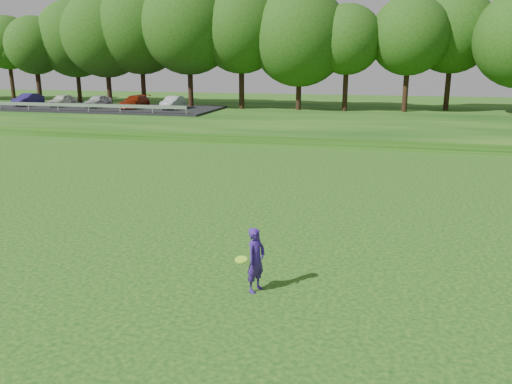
# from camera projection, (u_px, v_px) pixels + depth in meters

# --- Properties ---
(ground) EXTENTS (140.00, 140.00, 0.00)m
(ground) POSITION_uv_depth(u_px,v_px,m) (242.00, 267.00, 12.97)
(ground) COLOR #0B3B0C
(ground) RESTS_ON ground
(berm) EXTENTS (130.00, 30.00, 0.60)m
(berm) POSITION_uv_depth(u_px,v_px,m) (344.00, 117.00, 44.79)
(berm) COLOR #0B3B0C
(berm) RESTS_ON ground
(walking_path) EXTENTS (130.00, 1.60, 0.04)m
(walking_path) POSITION_uv_depth(u_px,v_px,m) (326.00, 145.00, 31.72)
(walking_path) COLOR gray
(walking_path) RESTS_ON ground
(treeline) EXTENTS (104.00, 7.00, 15.00)m
(treeline) POSITION_uv_depth(u_px,v_px,m) (351.00, 29.00, 46.55)
(treeline) COLOR #19400E
(treeline) RESTS_ON berm
(parking_lot) EXTENTS (24.00, 9.00, 1.38)m
(parking_lot) POSITION_uv_depth(u_px,v_px,m) (98.00, 105.00, 49.08)
(parking_lot) COLOR black
(parking_lot) RESTS_ON berm
(woman) EXTENTS (0.73, 0.66, 1.54)m
(woman) POSITION_uv_depth(u_px,v_px,m) (256.00, 260.00, 11.47)
(woman) COLOR #381C7E
(woman) RESTS_ON ground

